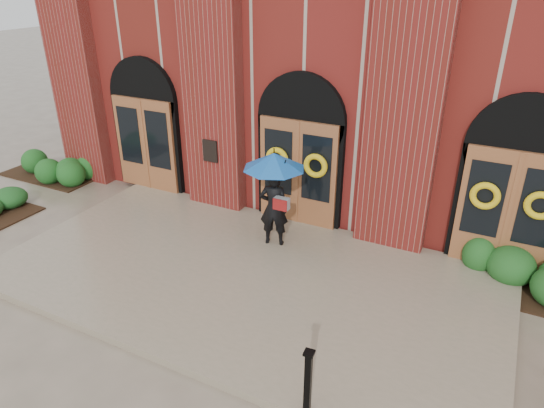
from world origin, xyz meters
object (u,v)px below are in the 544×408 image
Objects in this scene: hedge_wall_left at (47,166)px; hedge_wall_right at (536,280)px; man_with_umbrella at (274,182)px; metal_post at (308,380)px.

hedge_wall_left is 13.20m from hedge_wall_right.
hedge_wall_right is (5.21, 0.69, -1.27)m from man_with_umbrella.
hedge_wall_right is (2.76, 4.55, -0.33)m from metal_post.
man_with_umbrella is at bearing -172.45° from hedge_wall_right.
man_with_umbrella is 0.76× the size of hedge_wall_right.
man_with_umbrella reaches higher than metal_post.
hedge_wall_left is at bearing 156.45° from metal_post.
man_with_umbrella is 5.41m from hedge_wall_right.
hedge_wall_left is at bearing 180.00° from hedge_wall_right.
metal_post is at bearing -121.24° from hedge_wall_right.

